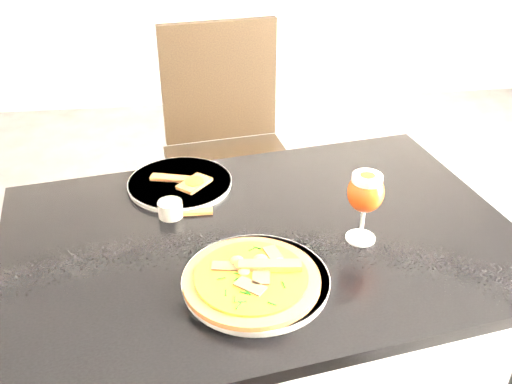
{
  "coord_description": "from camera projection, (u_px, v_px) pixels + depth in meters",
  "views": [
    {
      "loc": [
        -0.25,
        -0.74,
        1.54
      ],
      "look_at": [
        -0.11,
        0.41,
        0.83
      ],
      "focal_mm": 40.0,
      "sensor_mm": 36.0,
      "label": 1
    }
  ],
  "objects": [
    {
      "name": "loose_crust",
      "position": [
        192.0,
        212.0,
        1.42
      ],
      "size": [
        0.1,
        0.02,
        0.01
      ],
      "primitive_type": "cube",
      "rotation": [
        0.0,
        0.0,
        -0.02
      ],
      "color": "brown",
      "rests_on": "dining_table"
    },
    {
      "name": "chair_far",
      "position": [
        229.0,
        149.0,
        2.16
      ],
      "size": [
        0.52,
        0.52,
        1.0
      ],
      "rotation": [
        0.0,
        0.0,
        0.15
      ],
      "color": "black",
      "rests_on": "ground"
    },
    {
      "name": "beer_glass",
      "position": [
        366.0,
        193.0,
        1.27
      ],
      "size": [
        0.08,
        0.08,
        0.17
      ],
      "color": "silver",
      "rests_on": "dining_table"
    },
    {
      "name": "dining_table",
      "position": [
        262.0,
        265.0,
        1.39
      ],
      "size": [
        1.31,
        0.98,
        0.75
      ],
      "rotation": [
        0.0,
        0.0,
        0.16
      ],
      "color": "black",
      "rests_on": "ground"
    },
    {
      "name": "pizza",
      "position": [
        252.0,
        278.0,
        1.17
      ],
      "size": [
        0.28,
        0.28,
        0.03
      ],
      "rotation": [
        0.0,
        0.0,
        -0.43
      ],
      "color": "brown",
      "rests_on": "plate_main"
    },
    {
      "name": "plate_second",
      "position": [
        180.0,
        183.0,
        1.53
      ],
      "size": [
        0.35,
        0.35,
        0.01
      ],
      "primitive_type": "cylinder",
      "rotation": [
        0.0,
        0.0,
        0.31
      ],
      "color": "white",
      "rests_on": "dining_table"
    },
    {
      "name": "crust_scraps",
      "position": [
        186.0,
        181.0,
        1.52
      ],
      "size": [
        0.17,
        0.12,
        0.01
      ],
      "rotation": [
        0.0,
        0.0,
        0.16
      ],
      "color": "brown",
      "rests_on": "plate_second"
    },
    {
      "name": "plate_main",
      "position": [
        256.0,
        281.0,
        1.19
      ],
      "size": [
        0.32,
        0.32,
        0.02
      ],
      "primitive_type": "cylinder",
      "rotation": [
        0.0,
        0.0,
        -0.06
      ],
      "color": "white",
      "rests_on": "dining_table"
    },
    {
      "name": "sauce_cup",
      "position": [
        170.0,
        208.0,
        1.4
      ],
      "size": [
        0.06,
        0.06,
        0.04
      ],
      "color": "beige",
      "rests_on": "dining_table"
    }
  ]
}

